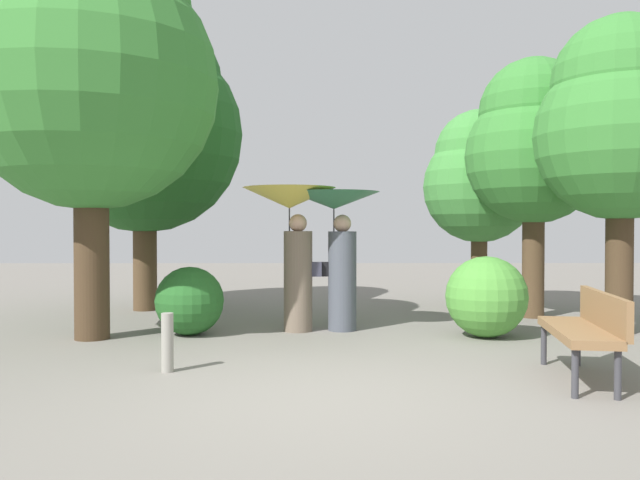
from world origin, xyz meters
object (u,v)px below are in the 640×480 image
Objects in this scene: person_right at (337,229)px; park_bench at (586,326)px; tree_near_right at (479,177)px; path_marker_post at (167,342)px; person_left at (292,224)px; tree_near_left at (90,61)px; tree_mid_right at (534,143)px; tree_far_back at (621,120)px; tree_mid_left at (144,119)px.

person_right is 3.80m from park_bench.
tree_near_right is (2.64, 2.56, 0.93)m from person_right.
park_bench is at bearing -5.47° from path_marker_post.
person_left is 0.63m from person_right.
park_bench is (2.86, -2.88, -0.97)m from person_left.
tree_near_left reaches higher than path_marker_post.
tree_far_back is at bearing -67.60° from tree_mid_right.
tree_far_back is at bearing 158.32° from park_bench.
tree_mid_right is 6.71m from path_marker_post.
tree_near_left is (-2.56, -0.61, 2.08)m from person_left.
tree_mid_right is at bearing 176.51° from park_bench.
tree_mid_left is (-3.26, 2.19, 1.89)m from person_right.
park_bench is at bearing -22.76° from tree_near_left.
person_left is at bearing 13.32° from tree_near_left.
person_right is (0.62, 0.06, -0.07)m from person_left.
tree_far_back is at bearing 22.00° from path_marker_post.
tree_mid_left reaches higher than tree_near_right.
tree_near_left is 6.77m from tree_near_right.
tree_mid_left is 1.26× the size of tree_mid_right.
person_right is at bearing -135.90° from tree_near_right.
tree_near_left is at bearing -177.00° from tree_far_back.
tree_near_right is 0.68× the size of tree_mid_left.
tree_near_left reaches higher than person_right.
park_bench is at bearing -94.19° from tree_near_right.
tree_mid_right reaches higher than tree_near_right.
tree_near_right is at bearing -50.83° from person_left.
person_right is at bearing 55.24° from path_marker_post.
park_bench is 4.04m from path_marker_post.
tree_mid_right is at bearing -68.11° from person_right.
tree_mid_left is 8.86× the size of path_marker_post.
tree_far_back is at bearing -19.44° from tree_mid_left.
tree_mid_left reaches higher than path_marker_post.
person_left is at bearing 95.87° from person_right.
park_bench reaches higher than path_marker_post.
tree_near_right is at bearing 3.56° from tree_mid_left.
person_right is at bearing -133.65° from park_bench.
person_left is at bearing -40.53° from tree_mid_left.
tree_far_back is at bearing -67.84° from tree_near_right.
person_left is at bearing -141.23° from tree_near_right.
tree_far_back is (1.16, -2.86, 0.54)m from tree_near_right.
tree_mid_left is (-0.08, 2.86, -0.26)m from tree_near_left.
tree_mid_left is at bearing -124.02° from park_bench.
path_marker_post is (-1.15, -2.50, -1.19)m from person_left.
park_bench is 0.38× the size of tree_mid_right.
tree_near_left is at bearing -151.00° from tree_near_right.
path_marker_post is at bearing -72.66° from tree_mid_left.
person_right is 3.30m from path_marker_post.
tree_near_right reaches higher than person_left.
tree_near_right reaches higher than path_marker_post.
tree_mid_left is at bearing 91.58° from tree_near_left.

